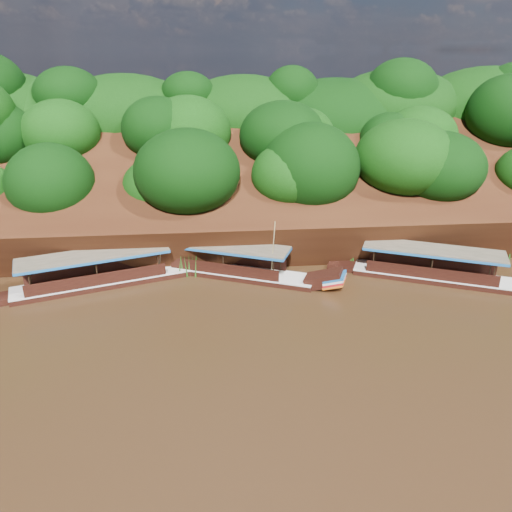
{
  "coord_description": "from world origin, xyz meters",
  "views": [
    {
      "loc": [
        -3.36,
        -25.21,
        15.59
      ],
      "look_at": [
        -0.3,
        7.0,
        2.19
      ],
      "focal_mm": 35.0,
      "sensor_mm": 36.0,
      "label": 1
    }
  ],
  "objects": [
    {
      "name": "boat_2",
      "position": [
        -10.08,
        8.34,
        0.55
      ],
      "size": [
        15.37,
        6.69,
        5.18
      ],
      "rotation": [
        0.0,
        0.0,
        0.32
      ],
      "color": "black",
      "rests_on": "ground"
    },
    {
      "name": "ground",
      "position": [
        0.0,
        0.0,
        0.0
      ],
      "size": [
        160.0,
        160.0,
        0.0
      ],
      "primitive_type": "plane",
      "color": "black",
      "rests_on": "ground"
    },
    {
      "name": "boat_1",
      "position": [
        -0.91,
        8.25,
        0.54
      ],
      "size": [
        13.37,
        7.16,
        5.35
      ],
      "rotation": [
        0.0,
        0.0,
        -0.4
      ],
      "color": "black",
      "rests_on": "ground"
    },
    {
      "name": "boat_0",
      "position": [
        13.89,
        6.03,
        0.54
      ],
      "size": [
        14.29,
        7.73,
        5.4
      ],
      "rotation": [
        0.0,
        0.0,
        -0.42
      ],
      "color": "black",
      "rests_on": "ground"
    },
    {
      "name": "reeds",
      "position": [
        -3.53,
        9.72,
        0.89
      ],
      "size": [
        50.78,
        2.43,
        2.13
      ],
      "color": "#256018",
      "rests_on": "ground"
    },
    {
      "name": "riverbank",
      "position": [
        -0.01,
        22.73,
        1.89
      ],
      "size": [
        120.0,
        30.06,
        19.4
      ],
      "color": "black",
      "rests_on": "ground"
    }
  ]
}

